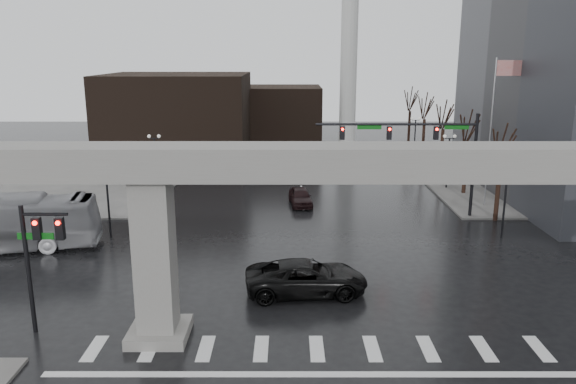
# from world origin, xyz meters

# --- Properties ---
(ground) EXTENTS (160.00, 160.00, 0.00)m
(ground) POSITION_xyz_m (0.00, 0.00, 0.00)
(ground) COLOR black
(ground) RESTS_ON ground
(sidewalk_ne) EXTENTS (28.00, 36.00, 0.15)m
(sidewalk_ne) POSITION_xyz_m (26.00, 36.00, 0.07)
(sidewalk_ne) COLOR slate
(sidewalk_ne) RESTS_ON ground
(sidewalk_nw) EXTENTS (28.00, 36.00, 0.15)m
(sidewalk_nw) POSITION_xyz_m (-26.00, 36.00, 0.07)
(sidewalk_nw) COLOR slate
(sidewalk_nw) RESTS_ON ground
(elevated_guideway) EXTENTS (48.00, 2.60, 8.70)m
(elevated_guideway) POSITION_xyz_m (1.26, 0.00, 6.88)
(elevated_guideway) COLOR gray
(elevated_guideway) RESTS_ON ground
(building_far_left) EXTENTS (16.00, 14.00, 10.00)m
(building_far_left) POSITION_xyz_m (-14.00, 42.00, 5.00)
(building_far_left) COLOR black
(building_far_left) RESTS_ON ground
(building_far_mid) EXTENTS (10.00, 10.00, 8.00)m
(building_far_mid) POSITION_xyz_m (-2.00, 52.00, 4.00)
(building_far_mid) COLOR black
(building_far_mid) RESTS_ON ground
(smokestack) EXTENTS (3.60, 3.60, 30.00)m
(smokestack) POSITION_xyz_m (6.00, 46.00, 13.35)
(smokestack) COLOR beige
(smokestack) RESTS_ON ground
(signal_mast_arm) EXTENTS (12.12, 0.43, 8.00)m
(signal_mast_arm) POSITION_xyz_m (8.99, 18.80, 5.83)
(signal_mast_arm) COLOR black
(signal_mast_arm) RESTS_ON ground
(signal_left_pole) EXTENTS (2.30, 0.30, 6.00)m
(signal_left_pole) POSITION_xyz_m (-12.25, 0.50, 4.07)
(signal_left_pole) COLOR black
(signal_left_pole) RESTS_ON ground
(flagpole_assembly) EXTENTS (2.06, 0.12, 12.00)m
(flagpole_assembly) POSITION_xyz_m (15.29, 22.00, 7.53)
(flagpole_assembly) COLOR silver
(flagpole_assembly) RESTS_ON ground
(lamp_right_0) EXTENTS (1.22, 0.32, 5.11)m
(lamp_right_0) POSITION_xyz_m (13.50, 14.00, 3.47)
(lamp_right_0) COLOR black
(lamp_right_0) RESTS_ON ground
(lamp_right_1) EXTENTS (1.22, 0.32, 5.11)m
(lamp_right_1) POSITION_xyz_m (13.50, 28.00, 3.47)
(lamp_right_1) COLOR black
(lamp_right_1) RESTS_ON ground
(lamp_right_2) EXTENTS (1.22, 0.32, 5.11)m
(lamp_right_2) POSITION_xyz_m (13.50, 42.00, 3.47)
(lamp_right_2) COLOR black
(lamp_right_2) RESTS_ON ground
(lamp_left_0) EXTENTS (1.22, 0.32, 5.11)m
(lamp_left_0) POSITION_xyz_m (-13.50, 14.00, 3.47)
(lamp_left_0) COLOR black
(lamp_left_0) RESTS_ON ground
(lamp_left_1) EXTENTS (1.22, 0.32, 5.11)m
(lamp_left_1) POSITION_xyz_m (-13.50, 28.00, 3.47)
(lamp_left_1) COLOR black
(lamp_left_1) RESTS_ON ground
(lamp_left_2) EXTENTS (1.22, 0.32, 5.11)m
(lamp_left_2) POSITION_xyz_m (-13.50, 42.00, 3.47)
(lamp_left_2) COLOR black
(lamp_left_2) RESTS_ON ground
(tree_right_0) EXTENTS (1.09, 1.58, 7.50)m
(tree_right_0) POSITION_xyz_m (14.53, 18.02, 2.79)
(tree_right_0) COLOR black
(tree_right_0) RESTS_ON ground
(tree_right_1) EXTENTS (1.09, 1.61, 7.67)m
(tree_right_1) POSITION_xyz_m (14.53, 26.02, 2.85)
(tree_right_1) COLOR black
(tree_right_1) RESTS_ON ground
(tree_right_2) EXTENTS (1.10, 1.63, 7.85)m
(tree_right_2) POSITION_xyz_m (14.53, 34.02, 2.91)
(tree_right_2) COLOR black
(tree_right_2) RESTS_ON ground
(tree_right_3) EXTENTS (1.11, 1.66, 8.02)m
(tree_right_3) POSITION_xyz_m (14.53, 42.02, 2.98)
(tree_right_3) COLOR black
(tree_right_3) RESTS_ON ground
(tree_right_4) EXTENTS (1.12, 1.69, 8.19)m
(tree_right_4) POSITION_xyz_m (14.53, 50.02, 3.04)
(tree_right_4) COLOR black
(tree_right_4) RESTS_ON ground
(pickup_truck) EXTENTS (6.65, 3.51, 1.78)m
(pickup_truck) POSITION_xyz_m (-0.28, 4.71, 0.89)
(pickup_truck) COLOR black
(pickup_truck) RESTS_ON ground
(far_car) EXTENTS (2.17, 4.44, 1.46)m
(far_car) POSITION_xyz_m (-0.23, 22.34, 0.73)
(far_car) COLOR black
(far_car) RESTS_ON ground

